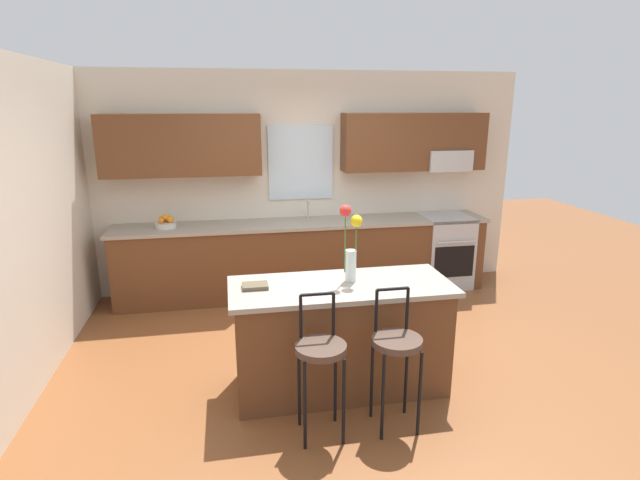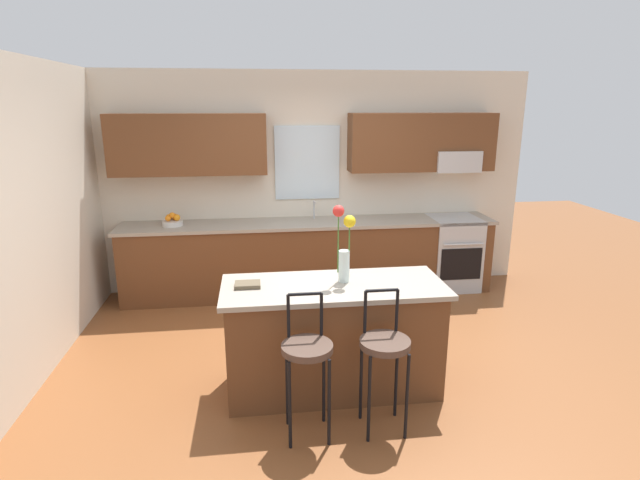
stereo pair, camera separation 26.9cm
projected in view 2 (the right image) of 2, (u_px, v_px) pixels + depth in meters
ground_plane at (330, 357)px, 4.69m from camera, size 14.00×14.00×0.00m
wall_left at (33, 219)px, 4.30m from camera, size 0.12×4.60×2.70m
back_wall_assembly at (310, 170)px, 6.19m from camera, size 5.60×0.50×2.70m
counter_run at (310, 257)px, 6.19m from camera, size 4.56×0.64×0.92m
sink_faucet at (314, 208)px, 6.18m from camera, size 0.02×0.13×0.23m
oven_range at (452, 253)px, 6.40m from camera, size 0.60×0.64×0.92m
kitchen_island at (333, 337)px, 4.08m from camera, size 1.78×0.73×0.92m
bar_stool_near at (307, 354)px, 3.45m from camera, size 0.36×0.36×1.04m
bar_stool_middle at (384, 349)px, 3.52m from camera, size 0.36×0.36×1.04m
flower_vase at (344, 244)px, 3.94m from camera, size 0.18×0.11×0.63m
cookbook at (248, 285)px, 3.91m from camera, size 0.20×0.15×0.03m
fruit_bowl_oranges at (173, 221)px, 5.86m from camera, size 0.24×0.24×0.16m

